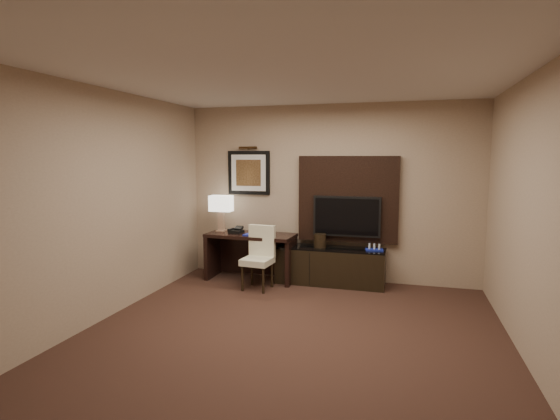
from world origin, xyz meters
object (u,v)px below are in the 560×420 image
(desk_phone, at_px, (236,230))
(minibar_tray, at_px, (374,247))
(tv, at_px, (347,216))
(desk_chair, at_px, (257,261))
(table_lamp, at_px, (221,215))
(ice_bucket, at_px, (320,241))
(desk, at_px, (251,257))
(credenza, at_px, (330,266))

(desk_phone, relative_size, minibar_tray, 0.78)
(tv, bearing_deg, minibar_tray, -19.29)
(desk_chair, bearing_deg, table_lamp, 150.49)
(minibar_tray, bearing_deg, table_lamp, 179.60)
(ice_bucket, distance_m, minibar_tray, 0.80)
(desk, xyz_separation_m, desk_phone, (-0.23, -0.03, 0.41))
(tv, distance_m, minibar_tray, 0.62)
(tv, distance_m, table_lamp, 1.98)
(ice_bucket, xyz_separation_m, minibar_tray, (0.80, 0.01, -0.06))
(desk, bearing_deg, credenza, 7.24)
(desk_chair, bearing_deg, tv, 34.83)
(desk, height_order, ice_bucket, ice_bucket)
(credenza, height_order, desk_phone, desk_phone)
(tv, distance_m, desk_chair, 1.49)
(minibar_tray, bearing_deg, ice_bucket, -179.49)
(table_lamp, bearing_deg, tv, 3.82)
(tv, xyz_separation_m, ice_bucket, (-0.37, -0.16, -0.36))
(desk_chair, xyz_separation_m, minibar_tray, (1.61, 0.53, 0.18))
(desk, relative_size, table_lamp, 2.63)
(credenza, relative_size, table_lamp, 3.13)
(desk_chair, height_order, table_lamp, table_lamp)
(desk, bearing_deg, table_lamp, 172.52)
(desk_chair, xyz_separation_m, desk_phone, (-0.48, 0.42, 0.35))
(desk_chair, relative_size, table_lamp, 1.63)
(credenza, relative_size, desk_chair, 1.92)
(desk, height_order, minibar_tray, desk)
(desk, bearing_deg, minibar_tray, 5.51)
(table_lamp, relative_size, ice_bucket, 2.54)
(tv, relative_size, minibar_tray, 4.02)
(ice_bucket, bearing_deg, credenza, 5.94)
(table_lamp, height_order, minibar_tray, table_lamp)
(desk_phone, height_order, minibar_tray, desk_phone)
(table_lamp, bearing_deg, minibar_tray, -0.40)
(desk_chair, distance_m, table_lamp, 1.11)
(desk_phone, height_order, ice_bucket, desk_phone)
(credenza, xyz_separation_m, tv, (0.22, 0.14, 0.74))
(desk, height_order, credenza, desk)
(tv, height_order, minibar_tray, tv)
(ice_bucket, bearing_deg, desk, -176.02)
(table_lamp, height_order, desk_phone, table_lamp)
(desk, distance_m, minibar_tray, 1.89)
(desk_chair, bearing_deg, desk_phone, 144.26)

